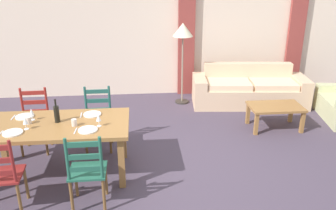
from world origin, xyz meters
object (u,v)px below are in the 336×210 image
standing_lamp (183,35)px  coffee_table (275,109)px  dining_chair_near_left (1,176)px  wine_glass_near_left (25,121)px  couch (249,90)px  wine_glass_near_right (98,118)px  dining_table (56,130)px  coffee_cup_primary (74,123)px  dining_chair_far_right (98,119)px  wine_glass_far_left (31,112)px  coffee_cup_secondary (29,120)px  dining_chair_near_right (87,171)px  wine_bottle (57,114)px  dining_chair_far_left (35,121)px

standing_lamp → coffee_table: bearing=-44.1°
dining_chair_near_left → wine_glass_near_left: bearing=77.2°
couch → wine_glass_near_right: bearing=-137.8°
dining_table → coffee_cup_primary: coffee_cup_primary is taller
wine_glass_near_left → dining_chair_far_right: bearing=48.3°
couch → coffee_table: size_ratio=2.60×
wine_glass_far_left → coffee_table: wine_glass_far_left is taller
coffee_cup_secondary → coffee_table: 3.96m
dining_chair_near_right → wine_glass_near_right: dining_chair_near_right is taller
wine_glass_near_left → couch: (3.67, 2.53, -0.57)m
dining_chair_far_right → coffee_cup_primary: size_ratio=10.67×
dining_chair_far_right → wine_bottle: wine_bottle is taller
coffee_cup_secondary → standing_lamp: 3.50m
couch → dining_chair_far_right: bearing=-150.3°
dining_chair_far_left → dining_chair_far_right: bearing=-1.2°
coffee_cup_primary → dining_chair_far_left: bearing=131.4°
dining_table → dining_chair_far_left: (-0.48, 0.76, -0.19)m
dining_table → dining_chair_near_left: size_ratio=1.98×
couch → wine_bottle: bearing=-144.9°
dining_chair_near_right → wine_glass_near_left: size_ratio=5.96×
standing_lamp → couch: bearing=-7.8°
dining_chair_near_left → dining_chair_far_right: 1.76m
coffee_table → dining_chair_far_right: bearing=-171.7°
dining_chair_far_left → dining_table: bearing=-57.4°
dining_chair_near_right → wine_glass_far_left: 1.26m
coffee_cup_primary → coffee_table: bearing=21.6°
wine_bottle → standing_lamp: bearing=52.0°
wine_glass_near_right → couch: (2.77, 2.51, -0.57)m
dining_chair_far_left → dining_chair_far_right: same height
dining_chair_near_right → wine_glass_near_left: 1.07m
couch → coffee_table: couch is taller
dining_chair_near_right → wine_glass_far_left: bearing=131.7°
dining_chair_far_left → coffee_cup_secondary: size_ratio=10.67×
wine_glass_near_right → coffee_table: bearing=24.4°
dining_chair_near_left → standing_lamp: bearing=53.6°
coffee_table → standing_lamp: (-1.44, 1.40, 1.06)m
dining_chair_far_left → standing_lamp: bearing=36.2°
dining_table → wine_glass_far_left: size_ratio=11.80×
coffee_cup_primary → standing_lamp: size_ratio=0.05×
wine_bottle → couch: (3.32, 2.33, -0.58)m
dining_table → wine_glass_near_right: bearing=-12.9°
dining_table → wine_glass_near_right: size_ratio=11.80×
wine_glass_near_right → dining_chair_near_left: bearing=-148.7°
dining_chair_near_right → wine_bottle: (-0.45, 0.80, 0.39)m
couch → dining_chair_far_left: bearing=-157.0°
wine_glass_near_left → wine_glass_near_right: 0.89m
wine_bottle → standing_lamp: standing_lamp is taller
dining_table → wine_glass_near_right: wine_glass_near_right is taller
coffee_cup_primary → couch: (3.09, 2.47, -0.50)m
dining_chair_near_right → standing_lamp: (1.51, 3.32, 0.93)m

